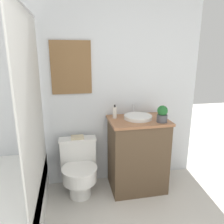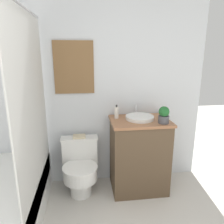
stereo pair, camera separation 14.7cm
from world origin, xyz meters
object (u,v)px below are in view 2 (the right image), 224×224
(soap_bottle, at_px, (116,112))
(book_on_tank, at_px, (79,136))
(toilet, at_px, (80,167))
(sink, at_px, (140,117))
(potted_plant, at_px, (164,115))

(soap_bottle, distance_m, book_on_tank, 0.53)
(toilet, distance_m, book_on_tank, 0.36)
(toilet, bearing_deg, sink, 0.93)
(sink, xyz_separation_m, potted_plant, (0.22, -0.17, 0.07))
(toilet, bearing_deg, potted_plant, -10.03)
(soap_bottle, xyz_separation_m, potted_plant, (0.48, -0.25, 0.02))
(toilet, bearing_deg, book_on_tank, 90.00)
(sink, bearing_deg, toilet, -179.07)
(potted_plant, bearing_deg, soap_bottle, 152.56)
(toilet, bearing_deg, soap_bottle, 11.16)
(sink, height_order, potted_plant, potted_plant)
(sink, xyz_separation_m, book_on_tank, (-0.69, 0.12, -0.24))
(book_on_tank, bearing_deg, soap_bottle, -5.64)
(sink, distance_m, potted_plant, 0.29)
(soap_bottle, bearing_deg, potted_plant, -27.44)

